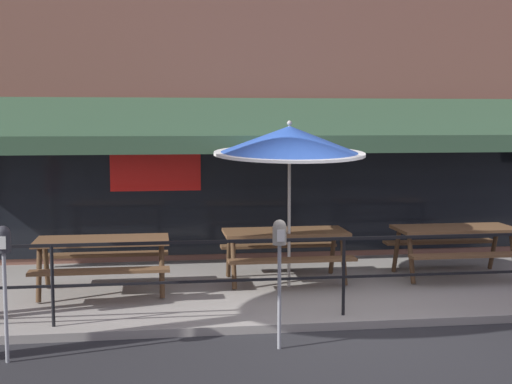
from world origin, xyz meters
TOP-DOWN VIEW (x-y plane):
  - ground_plane at (0.00, 0.00)m, footprint 120.00×120.00m
  - patio_deck at (0.00, 2.00)m, footprint 15.00×4.00m
  - restaurant_building at (0.00, 4.23)m, footprint 15.00×1.60m
  - patio_railing at (0.00, 0.30)m, footprint 13.84×0.04m
  - picnic_table_left at (-2.99, 1.81)m, footprint 1.80×1.42m
  - picnic_table_centre at (-0.38, 2.18)m, footprint 1.80×1.42m
  - picnic_table_right at (2.23, 2.15)m, footprint 1.80×1.42m
  - patio_umbrella_centre at (-0.38, 1.88)m, footprint 2.14×2.14m
  - parking_meter_near at (-3.79, -0.61)m, footprint 0.15×0.16m
  - parking_meter_far at (-0.95, -0.56)m, footprint 0.15×0.16m

SIDE VIEW (x-z plane):
  - ground_plane at x=0.00m, z-range 0.00..0.00m
  - patio_deck at x=0.00m, z-range 0.00..0.10m
  - picnic_table_left at x=-2.99m, z-range 0.33..1.08m
  - picnic_table_centre at x=-0.38m, z-range 0.33..1.08m
  - picnic_table_right at x=2.23m, z-range 0.33..1.08m
  - patio_railing at x=0.00m, z-range 0.32..1.28m
  - parking_meter_near at x=-3.79m, z-range 0.44..1.86m
  - parking_meter_far at x=-0.95m, z-range 0.44..1.86m
  - patio_umbrella_centre at x=-0.38m, z-range 0.99..3.37m
  - restaurant_building at x=0.00m, z-range -0.03..7.74m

